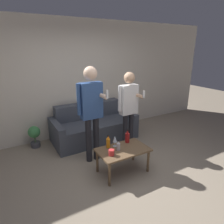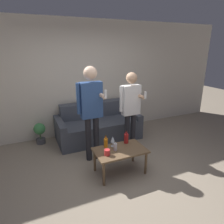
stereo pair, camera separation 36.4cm
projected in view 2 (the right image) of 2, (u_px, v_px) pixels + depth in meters
name	position (u px, v px, depth m)	size (l,w,h in m)	color
ground_plane	(122.00, 179.00, 3.31)	(16.00, 16.00, 0.00)	gray
wall_back	(82.00, 79.00, 4.77)	(8.00, 0.06, 2.70)	beige
couch	(98.00, 126.00, 4.74)	(1.90, 0.92, 0.81)	#474C56
coffee_table	(120.00, 152.00, 3.37)	(0.87, 0.53, 0.44)	brown
bottle_orange	(115.00, 147.00, 3.31)	(0.06, 0.06, 0.17)	silver
bottle_green	(126.00, 138.00, 3.56)	(0.08, 0.08, 0.24)	#B21E1E
bottle_dark	(106.00, 143.00, 3.41)	(0.07, 0.07, 0.22)	orange
wine_glass_near	(113.00, 139.00, 3.43)	(0.07, 0.07, 0.19)	silver
cup_on_table	(107.00, 152.00, 3.17)	(0.09, 0.09, 0.10)	red
person_standing_left	(91.00, 106.00, 3.58)	(0.46, 0.44, 1.78)	#232328
person_standing_right	(131.00, 105.00, 3.97)	(0.43, 0.41, 1.63)	#232328
potted_plant	(40.00, 131.00, 4.45)	(0.25, 0.25, 0.48)	#4C4C51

